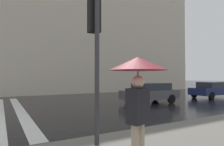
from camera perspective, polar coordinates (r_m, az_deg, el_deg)
name	(u,v)px	position (r m, az deg, el deg)	size (l,w,h in m)	color
haussmann_block_corner	(84,23)	(32.59, -8.11, 14.24)	(17.11, 26.85, 21.56)	beige
traffic_signal_post	(95,39)	(5.04, -4.98, 9.91)	(0.44, 0.30, 3.65)	#333338
car_dark_grey	(150,92)	(14.09, 11.14, -5.57)	(1.85, 4.10, 1.41)	#4C4C51
car_navy	(212,89)	(19.49, 27.14, -4.27)	(1.85, 4.10, 1.41)	navy
pedestrian_approaching_kerb	(138,79)	(3.38, 7.56, -1.68)	(1.02, 1.02, 2.00)	black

